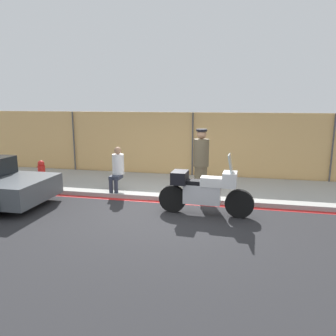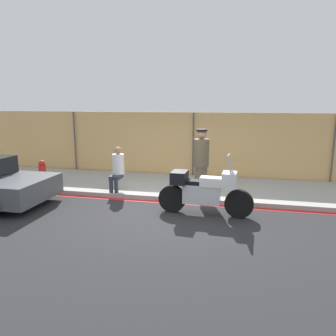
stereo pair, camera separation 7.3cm
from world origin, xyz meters
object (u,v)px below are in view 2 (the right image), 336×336
motorcycle (204,190)px  officer_standing (201,161)px  person_seated_on_curb (118,166)px  fire_hydrant (42,170)px

motorcycle → officer_standing: size_ratio=1.26×
person_seated_on_curb → fire_hydrant: 2.98m
person_seated_on_curb → fire_hydrant: size_ratio=1.91×
officer_standing → fire_hydrant: (-5.31, 0.36, -0.60)m
officer_standing → fire_hydrant: bearing=176.1°
officer_standing → fire_hydrant: 5.36m
officer_standing → person_seated_on_curb: size_ratio=1.43×
officer_standing → fire_hydrant: size_ratio=2.74×
person_seated_on_curb → fire_hydrant: (-2.89, 0.60, -0.38)m
motorcycle → person_seated_on_curb: bearing=157.2°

